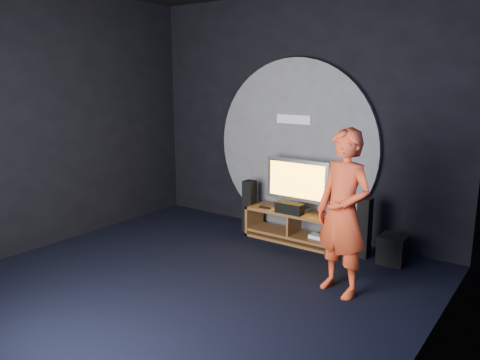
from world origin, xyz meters
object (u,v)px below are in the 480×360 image
tv (297,183)px  media_console (294,228)px  subwoofer (393,250)px  tower_speaker_left (249,206)px  player (343,213)px  tower_speaker_right (364,228)px

tv → media_console: bearing=-84.0°
subwoofer → media_console: bearing=-179.6°
tower_speaker_left → player: 2.37m
tv → tower_speaker_right: 1.13m
media_console → tv: tv is taller
tv → player: (1.23, -1.22, 0.05)m
media_console → tv: bearing=96.0°
subwoofer → player: (-0.20, -1.17, 0.73)m
media_console → tower_speaker_right: size_ratio=1.78×
tower_speaker_left → player: bearing=-29.9°
tower_speaker_right → player: 1.28m
media_console → player: 1.83m
tower_speaker_left → player: player is taller
tower_speaker_left → player: (2.01, -1.15, 0.51)m
tower_speaker_right → subwoofer: size_ratio=2.21×
tv → subwoofer: size_ratio=2.69×
tv → subwoofer: 1.58m
media_console → tower_speaker_right: 1.05m
media_console → subwoofer: 1.42m
player → tower_speaker_right: bearing=116.0°
tower_speaker_right → subwoofer: tower_speaker_right is taller
tower_speaker_right → player: size_ratio=0.44×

